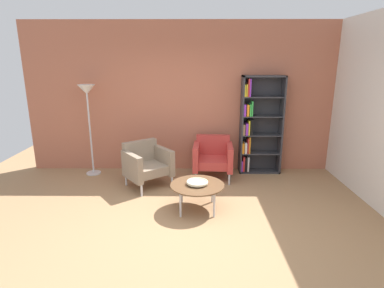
% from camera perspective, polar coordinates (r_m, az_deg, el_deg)
% --- Properties ---
extents(ground_plane, '(8.32, 8.32, 0.00)m').
position_cam_1_polar(ground_plane, '(4.26, -0.81, -15.46)').
color(ground_plane, '#9E7751').
extents(brick_back_panel, '(6.40, 0.12, 2.90)m').
position_cam_1_polar(brick_back_panel, '(6.17, -0.39, 8.44)').
color(brick_back_panel, '#B2664C').
rests_on(brick_back_panel, ground_plane).
extents(bookshelf_tall, '(0.80, 0.30, 1.90)m').
position_cam_1_polar(bookshelf_tall, '(6.17, 11.85, 3.16)').
color(bookshelf_tall, '#333338').
rests_on(bookshelf_tall, ground_plane).
extents(coffee_table_low, '(0.80, 0.80, 0.40)m').
position_cam_1_polar(coffee_table_low, '(4.62, 0.97, -7.77)').
color(coffee_table_low, brown).
rests_on(coffee_table_low, ground_plane).
extents(decorative_bowl, '(0.32, 0.32, 0.05)m').
position_cam_1_polar(decorative_bowl, '(4.60, 0.97, -7.04)').
color(decorative_bowl, beige).
rests_on(decorative_bowl, coffee_table_low).
extents(armchair_corner_red, '(0.95, 0.94, 0.78)m').
position_cam_1_polar(armchair_corner_red, '(5.53, -8.39, -3.53)').
color(armchair_corner_red, gray).
rests_on(armchair_corner_red, ground_plane).
extents(armchair_by_bookshelf, '(0.76, 0.70, 0.78)m').
position_cam_1_polar(armchair_by_bookshelf, '(5.86, 3.85, -2.32)').
color(armchair_by_bookshelf, '#B73833').
rests_on(armchair_by_bookshelf, ground_plane).
extents(floor_lamp_torchiere, '(0.32, 0.32, 1.74)m').
position_cam_1_polar(floor_lamp_torchiere, '(6.14, -18.68, 7.61)').
color(floor_lamp_torchiere, silver).
rests_on(floor_lamp_torchiere, ground_plane).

